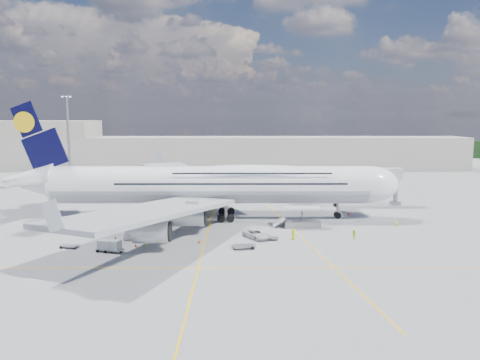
{
  "coord_description": "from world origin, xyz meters",
  "views": [
    {
      "loc": [
        5.35,
        -80.4,
        20.36
      ],
      "look_at": [
        5.72,
        8.0,
        7.94
      ],
      "focal_mm": 35.0,
      "sensor_mm": 36.0,
      "label": 1
    }
  ],
  "objects_px": {
    "dolly_nose_near": "(269,237)",
    "cone_nose": "(349,213)",
    "light_mast": "(69,141)",
    "crew_loader": "(354,235)",
    "crew_wing": "(116,242)",
    "crew_tug": "(146,241)",
    "dolly_row_c": "(114,246)",
    "dolly_back": "(109,220)",
    "catering_truck_inner": "(185,199)",
    "dolly_nose_far": "(244,246)",
    "cone_wing_right_outer": "(136,245)",
    "crew_nose": "(396,224)",
    "cone_wing_right_inner": "(199,241)",
    "dolly_row_b": "(69,246)",
    "airliner": "(212,184)",
    "dolly_row_a": "(105,245)",
    "service_van": "(256,234)",
    "cone_wing_left_outer": "(176,194)",
    "cone_wing_left_inner": "(193,200)",
    "catering_truck_outer": "(143,183)",
    "cargo_loader": "(301,220)",
    "baggage_tug": "(131,235)",
    "cone_tail": "(62,219)",
    "crew_van": "(293,234)",
    "jet_bridge": "(350,177)"
  },
  "relations": [
    {
      "from": "dolly_row_c",
      "to": "crew_nose",
      "type": "bearing_deg",
      "value": 37.32
    },
    {
      "from": "dolly_nose_far",
      "to": "catering_truck_outer",
      "type": "bearing_deg",
      "value": 98.65
    },
    {
      "from": "dolly_row_c",
      "to": "cone_nose",
      "type": "height_order",
      "value": "dolly_row_c"
    },
    {
      "from": "cone_wing_right_outer",
      "to": "crew_tug",
      "type": "bearing_deg",
      "value": 13.67
    },
    {
      "from": "light_mast",
      "to": "crew_loader",
      "type": "bearing_deg",
      "value": -38.46
    },
    {
      "from": "crew_van",
      "to": "cone_wing_left_outer",
      "type": "relative_size",
      "value": 3.87
    },
    {
      "from": "dolly_back",
      "to": "crew_tug",
      "type": "relative_size",
      "value": 2.12
    },
    {
      "from": "dolly_nose_near",
      "to": "cone_nose",
      "type": "height_order",
      "value": "cone_nose"
    },
    {
      "from": "airliner",
      "to": "cargo_loader",
      "type": "distance_m",
      "value": 18.87
    },
    {
      "from": "cone_tail",
      "to": "dolly_back",
      "type": "bearing_deg",
      "value": -25.48
    },
    {
      "from": "dolly_row_a",
      "to": "dolly_back",
      "type": "distance_m",
      "value": 16.63
    },
    {
      "from": "catering_truck_outer",
      "to": "cone_wing_left_outer",
      "type": "bearing_deg",
      "value": -19.04
    },
    {
      "from": "crew_nose",
      "to": "crew_van",
      "type": "height_order",
      "value": "crew_van"
    },
    {
      "from": "crew_van",
      "to": "dolly_nose_near",
      "type": "bearing_deg",
      "value": 48.24
    },
    {
      "from": "baggage_tug",
      "to": "cone_tail",
      "type": "height_order",
      "value": "baggage_tug"
    },
    {
      "from": "baggage_tug",
      "to": "cone_wing_right_inner",
      "type": "relative_size",
      "value": 4.49
    },
    {
      "from": "dolly_row_c",
      "to": "baggage_tug",
      "type": "height_order",
      "value": "dolly_row_c"
    },
    {
      "from": "catering_truck_inner",
      "to": "crew_nose",
      "type": "relative_size",
      "value": 4.37
    },
    {
      "from": "jet_bridge",
      "to": "crew_van",
      "type": "height_order",
      "value": "jet_bridge"
    },
    {
      "from": "light_mast",
      "to": "service_van",
      "type": "bearing_deg",
      "value": -46.03
    },
    {
      "from": "catering_truck_outer",
      "to": "crew_tug",
      "type": "height_order",
      "value": "catering_truck_outer"
    },
    {
      "from": "dolly_row_a",
      "to": "crew_nose",
      "type": "distance_m",
      "value": 50.74
    },
    {
      "from": "cone_wing_left_inner",
      "to": "dolly_row_c",
      "type": "bearing_deg",
      "value": -101.16
    },
    {
      "from": "crew_loader",
      "to": "crew_wing",
      "type": "distance_m",
      "value": 38.11
    },
    {
      "from": "airliner",
      "to": "crew_loader",
      "type": "height_order",
      "value": "airliner"
    },
    {
      "from": "dolly_back",
      "to": "catering_truck_inner",
      "type": "height_order",
      "value": "catering_truck_inner"
    },
    {
      "from": "light_mast",
      "to": "crew_tug",
      "type": "relative_size",
      "value": 15.65
    },
    {
      "from": "crew_nose",
      "to": "crew_loader",
      "type": "bearing_deg",
      "value": -161.86
    },
    {
      "from": "airliner",
      "to": "dolly_row_a",
      "type": "height_order",
      "value": "airliner"
    },
    {
      "from": "dolly_row_b",
      "to": "catering_truck_inner",
      "type": "relative_size",
      "value": 0.44
    },
    {
      "from": "service_van",
      "to": "crew_wing",
      "type": "bearing_deg",
      "value": 159.66
    },
    {
      "from": "light_mast",
      "to": "crew_loader",
      "type": "distance_m",
      "value": 83.08
    },
    {
      "from": "dolly_back",
      "to": "cone_wing_right_inner",
      "type": "bearing_deg",
      "value": -56.66
    },
    {
      "from": "catering_truck_inner",
      "to": "crew_tug",
      "type": "bearing_deg",
      "value": -85.51
    },
    {
      "from": "crew_nose",
      "to": "cone_wing_right_outer",
      "type": "xyz_separation_m",
      "value": [
        -44.58,
        -12.22,
        -0.51
      ]
    },
    {
      "from": "dolly_row_b",
      "to": "dolly_nose_far",
      "type": "height_order",
      "value": "dolly_nose_far"
    },
    {
      "from": "dolly_row_c",
      "to": "service_van",
      "type": "relative_size",
      "value": 0.6
    },
    {
      "from": "service_van",
      "to": "cone_wing_left_outer",
      "type": "relative_size",
      "value": 10.9
    },
    {
      "from": "crew_nose",
      "to": "cone_wing_right_inner",
      "type": "xyz_separation_m",
      "value": [
        -34.93,
        -10.19,
        -0.46
      ]
    },
    {
      "from": "crew_nose",
      "to": "cone_nose",
      "type": "bearing_deg",
      "value": 96.6
    },
    {
      "from": "dolly_row_b",
      "to": "crew_van",
      "type": "xyz_separation_m",
      "value": [
        35.09,
        4.49,
        0.62
      ]
    },
    {
      "from": "crew_nose",
      "to": "cargo_loader",
      "type": "bearing_deg",
      "value": 155.27
    },
    {
      "from": "crew_wing",
      "to": "crew_tug",
      "type": "bearing_deg",
      "value": -85.32
    },
    {
      "from": "airliner",
      "to": "cone_wing_right_inner",
      "type": "distance_m",
      "value": 19.22
    },
    {
      "from": "service_van",
      "to": "cone_wing_right_outer",
      "type": "height_order",
      "value": "service_van"
    },
    {
      "from": "catering_truck_outer",
      "to": "cone_wing_left_inner",
      "type": "xyz_separation_m",
      "value": [
        15.3,
        -16.74,
        -1.81
      ]
    },
    {
      "from": "dolly_nose_near",
      "to": "catering_truck_inner",
      "type": "distance_m",
      "value": 32.16
    },
    {
      "from": "airliner",
      "to": "cone_nose",
      "type": "bearing_deg",
      "value": 6.35
    },
    {
      "from": "dolly_nose_far",
      "to": "cone_wing_right_outer",
      "type": "xyz_separation_m",
      "value": [
        -16.77,
        0.97,
        -0.14
      ]
    },
    {
      "from": "dolly_nose_near",
      "to": "cone_wing_left_outer",
      "type": "xyz_separation_m",
      "value": [
        -20.85,
        42.92,
        -0.11
      ]
    }
  ]
}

